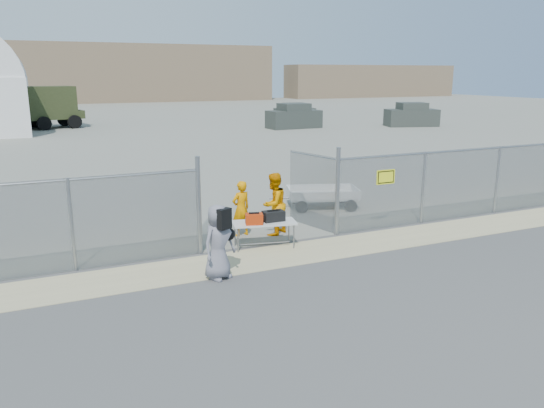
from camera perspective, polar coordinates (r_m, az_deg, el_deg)
name	(u,v)px	position (r m, az deg, el deg)	size (l,w,h in m)	color
ground	(306,268)	(12.64, 3.71, -6.84)	(160.00, 160.00, 0.00)	#424242
tarmac_inside	(99,122)	(52.93, -18.08, 8.36)	(160.00, 80.00, 0.01)	gray
dirt_strip	(288,254)	(13.48, 1.74, -5.45)	(44.00, 1.60, 0.01)	#C0B584
distant_hills	(104,73)	(89.08, -17.67, 13.26)	(140.00, 6.00, 9.00)	#7F684F
chain_link_fence	(272,204)	(14.04, 0.00, 0.00)	(40.00, 0.20, 2.20)	gray
folding_table	(264,235)	(13.93, -0.85, -3.31)	(1.65, 0.69, 0.70)	silver
orange_bag	(254,219)	(13.59, -1.94, -1.62)	(0.44, 0.29, 0.27)	red
black_duffel	(273,216)	(13.87, 0.15, -1.30)	(0.56, 0.33, 0.27)	black
security_worker_left	(241,209)	(14.83, -3.34, -0.51)	(0.58, 0.38, 1.58)	orange
security_worker_right	(274,204)	(14.90, 0.18, -0.01)	(0.87, 0.67, 1.78)	orange
visitor	(218,242)	(11.78, -5.79, -4.08)	(0.83, 0.54, 1.70)	slate
utility_trailer	(322,197)	(18.13, 5.45, 0.74)	(3.03, 1.56, 0.73)	silver
military_truck	(35,108)	(47.98, -24.15, 9.40)	(7.22, 2.66, 3.44)	#31391C
parked_vehicle_near	(294,116)	(44.74, 2.37, 9.42)	(4.43, 2.00, 2.00)	#373C37
parked_vehicle_mid	(295,112)	(51.35, 2.45, 9.82)	(3.76, 1.70, 1.70)	#373C37
parked_vehicle_far	(412,115)	(47.93, 14.78, 9.26)	(4.38, 1.98, 1.98)	#373C37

